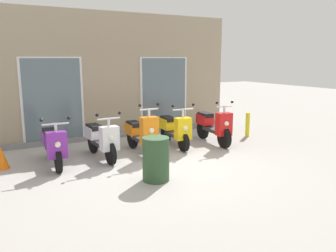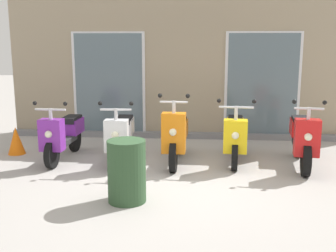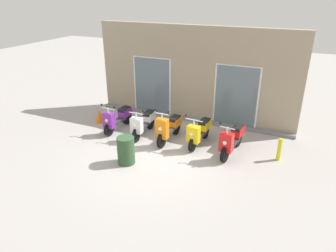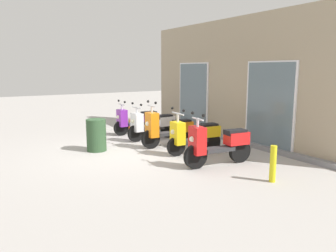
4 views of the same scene
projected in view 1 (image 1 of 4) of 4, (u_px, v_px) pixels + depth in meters
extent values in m
plane|color=#A8A39E|center=(166.00, 165.00, 7.34)|extent=(40.00, 40.00, 0.00)
cube|color=gray|center=(110.00, 76.00, 9.82)|extent=(7.70, 0.30, 3.54)
cube|color=slate|center=(115.00, 135.00, 9.94)|extent=(7.70, 0.20, 0.12)
cube|color=silver|center=(53.00, 101.00, 9.00)|extent=(1.60, 0.04, 2.30)
cube|color=slate|center=(53.00, 101.00, 8.98)|extent=(1.48, 0.02, 2.22)
cube|color=silver|center=(164.00, 95.00, 10.59)|extent=(1.60, 0.04, 2.30)
cube|color=slate|center=(164.00, 95.00, 10.57)|extent=(1.48, 0.02, 2.22)
cylinder|color=black|center=(58.00, 161.00, 6.84)|extent=(0.12, 0.48, 0.47)
cylinder|color=black|center=(50.00, 148.00, 7.82)|extent=(0.12, 0.48, 0.47)
cube|color=#2D2D30|center=(53.00, 150.00, 7.31)|extent=(0.29, 0.71, 0.09)
cube|color=purple|center=(57.00, 145.00, 6.81)|extent=(0.39, 0.25, 0.53)
sphere|color=#F2EFCC|center=(58.00, 145.00, 6.69)|extent=(0.12, 0.12, 0.12)
cube|color=purple|center=(50.00, 137.00, 7.68)|extent=(0.32, 0.53, 0.28)
cube|color=black|center=(49.00, 132.00, 7.62)|extent=(0.28, 0.49, 0.11)
cylinder|color=silver|center=(56.00, 128.00, 6.74)|extent=(0.06, 0.06, 0.20)
cylinder|color=silver|center=(55.00, 124.00, 6.72)|extent=(0.52, 0.06, 0.04)
sphere|color=black|center=(69.00, 118.00, 6.82)|extent=(0.07, 0.07, 0.07)
sphere|color=black|center=(41.00, 120.00, 6.59)|extent=(0.07, 0.07, 0.07)
cylinder|color=black|center=(111.00, 153.00, 7.35)|extent=(0.10, 0.51, 0.50)
cylinder|color=black|center=(93.00, 143.00, 8.28)|extent=(0.10, 0.51, 0.50)
cube|color=#2D2D30|center=(101.00, 143.00, 7.79)|extent=(0.29, 0.71, 0.09)
cube|color=white|center=(109.00, 138.00, 7.32)|extent=(0.39, 0.26, 0.52)
sphere|color=#F2EFCC|center=(112.00, 138.00, 7.20)|extent=(0.12, 0.12, 0.12)
cube|color=white|center=(94.00, 132.00, 8.14)|extent=(0.32, 0.53, 0.28)
cube|color=black|center=(94.00, 127.00, 8.08)|extent=(0.28, 0.49, 0.11)
cylinder|color=silver|center=(109.00, 123.00, 7.25)|extent=(0.06, 0.06, 0.21)
cylinder|color=silver|center=(109.00, 119.00, 7.23)|extent=(0.51, 0.06, 0.04)
sphere|color=black|center=(120.00, 113.00, 7.34)|extent=(0.07, 0.07, 0.07)
sphere|color=black|center=(97.00, 115.00, 7.08)|extent=(0.07, 0.07, 0.07)
cylinder|color=black|center=(150.00, 148.00, 7.77)|extent=(0.12, 0.51, 0.51)
cylinder|color=black|center=(132.00, 138.00, 8.74)|extent=(0.12, 0.51, 0.51)
cube|color=#2D2D30|center=(141.00, 139.00, 8.24)|extent=(0.28, 0.70, 0.09)
cube|color=orange|center=(149.00, 131.00, 7.73)|extent=(0.39, 0.25, 0.65)
sphere|color=#F2EFCC|center=(152.00, 130.00, 7.61)|extent=(0.12, 0.12, 0.12)
cube|color=orange|center=(134.00, 129.00, 8.61)|extent=(0.32, 0.53, 0.28)
cube|color=black|center=(134.00, 124.00, 8.54)|extent=(0.28, 0.49, 0.11)
cylinder|color=silver|center=(149.00, 113.00, 7.65)|extent=(0.06, 0.06, 0.22)
cylinder|color=silver|center=(149.00, 109.00, 7.64)|extent=(0.44, 0.05, 0.04)
sphere|color=black|center=(158.00, 104.00, 7.71)|extent=(0.07, 0.07, 0.07)
sphere|color=black|center=(140.00, 105.00, 7.52)|extent=(0.07, 0.07, 0.07)
cylinder|color=black|center=(184.00, 142.00, 8.39)|extent=(0.13, 0.47, 0.47)
cylinder|color=black|center=(166.00, 134.00, 9.33)|extent=(0.13, 0.47, 0.47)
cube|color=#2D2D30|center=(174.00, 134.00, 8.84)|extent=(0.31, 0.67, 0.09)
cube|color=yellow|center=(183.00, 129.00, 8.36)|extent=(0.40, 0.27, 0.54)
sphere|color=#F2EFCC|center=(185.00, 128.00, 8.24)|extent=(0.12, 0.12, 0.12)
cube|color=yellow|center=(167.00, 124.00, 9.18)|extent=(0.34, 0.54, 0.28)
cube|color=black|center=(168.00, 119.00, 9.12)|extent=(0.30, 0.50, 0.11)
cylinder|color=silver|center=(183.00, 114.00, 8.29)|extent=(0.06, 0.06, 0.25)
cylinder|color=silver|center=(183.00, 109.00, 8.27)|extent=(0.56, 0.08, 0.04)
sphere|color=black|center=(193.00, 105.00, 8.36)|extent=(0.07, 0.07, 0.07)
sphere|color=black|center=(173.00, 106.00, 8.13)|extent=(0.07, 0.07, 0.07)
cylinder|color=black|center=(224.00, 138.00, 8.72)|extent=(0.17, 0.53, 0.52)
cylinder|color=black|center=(203.00, 129.00, 9.76)|extent=(0.17, 0.53, 0.52)
cube|color=#2D2D30|center=(213.00, 130.00, 9.22)|extent=(0.34, 0.74, 0.09)
cube|color=red|center=(224.00, 124.00, 8.69)|extent=(0.40, 0.28, 0.58)
sphere|color=#F2EFCC|center=(227.00, 124.00, 8.56)|extent=(0.12, 0.12, 0.12)
cube|color=red|center=(205.00, 119.00, 9.61)|extent=(0.36, 0.55, 0.28)
cube|color=black|center=(205.00, 115.00, 9.55)|extent=(0.31, 0.51, 0.11)
cylinder|color=silver|center=(224.00, 110.00, 8.61)|extent=(0.06, 0.06, 0.21)
cylinder|color=silver|center=(224.00, 106.00, 8.60)|extent=(0.45, 0.09, 0.04)
sphere|color=black|center=(232.00, 102.00, 8.66)|extent=(0.07, 0.07, 0.07)
sphere|color=black|center=(217.00, 103.00, 8.49)|extent=(0.07, 0.07, 0.07)
cylinder|color=yellow|center=(248.00, 125.00, 10.02)|extent=(0.12, 0.12, 0.70)
cone|color=orange|center=(1.00, 157.00, 7.07)|extent=(0.32, 0.32, 0.52)
cylinder|color=#2D4C2D|center=(156.00, 159.00, 6.37)|extent=(0.50, 0.50, 0.83)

